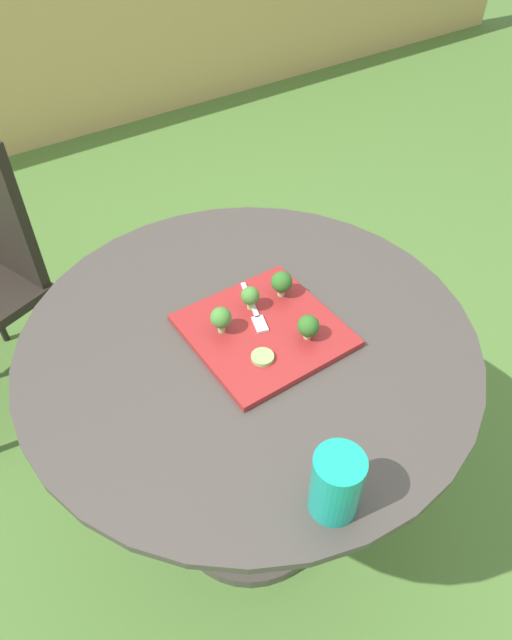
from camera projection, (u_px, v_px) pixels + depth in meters
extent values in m
plane|color=#4C7533|center=(251.00, 510.00, 1.63)|extent=(12.00, 12.00, 0.00)
cylinder|color=#423D38|center=(248.00, 339.00, 1.12)|extent=(0.91, 0.91, 0.02)
cylinder|color=#423D38|center=(250.00, 436.00, 1.37)|extent=(0.06, 0.06, 0.68)
cylinder|color=#423D38|center=(251.00, 506.00, 1.62)|extent=(0.44, 0.44, 0.04)
cylinder|color=black|center=(55.00, 340.00, 1.81)|extent=(0.02, 0.02, 0.43)
cube|color=maroon|center=(264.00, 330.00, 1.12)|extent=(0.28, 0.28, 0.01)
cylinder|color=#149989|center=(336.00, 484.00, 0.82)|extent=(0.08, 0.08, 0.12)
cylinder|color=#118275|center=(335.00, 490.00, 0.83)|extent=(0.07, 0.07, 0.09)
cube|color=silver|center=(250.00, 300.00, 1.17)|extent=(0.04, 0.11, 0.00)
cube|color=silver|center=(261.00, 325.00, 1.11)|extent=(0.04, 0.05, 0.00)
cylinder|color=#99B770|center=(281.00, 292.00, 1.18)|extent=(0.02, 0.02, 0.02)
sphere|color=#2D6623|center=(282.00, 282.00, 1.16)|extent=(0.04, 0.04, 0.04)
cylinder|color=#99B770|center=(250.00, 305.00, 1.15)|extent=(0.01, 0.01, 0.02)
sphere|color=#427F33|center=(250.00, 296.00, 1.13)|extent=(0.04, 0.04, 0.04)
cylinder|color=#99B770|center=(308.00, 335.00, 1.09)|extent=(0.02, 0.02, 0.01)
sphere|color=#2D6623|center=(308.00, 326.00, 1.07)|extent=(0.04, 0.04, 0.04)
cylinder|color=#99B770|center=(222.00, 328.00, 1.10)|extent=(0.01, 0.01, 0.02)
sphere|color=#427F33|center=(221.00, 318.00, 1.08)|extent=(0.04, 0.04, 0.04)
cylinder|color=#8EB766|center=(263.00, 357.00, 1.05)|extent=(0.04, 0.04, 0.01)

